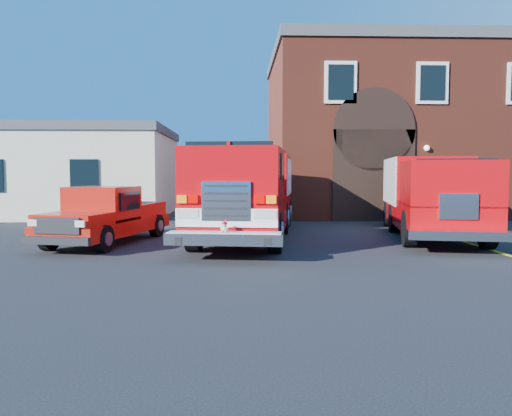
{
  "coord_description": "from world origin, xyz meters",
  "views": [
    {
      "loc": [
        -0.4,
        -12.64,
        2.1
      ],
      "look_at": [
        0.0,
        -1.2,
        1.3
      ],
      "focal_mm": 35.0,
      "sensor_mm": 36.0,
      "label": 1
    }
  ],
  "objects_px": {
    "fire_station": "(413,133)",
    "fire_engine": "(248,191)",
    "secondary_truck": "(430,193)",
    "pickup_truck": "(107,216)",
    "side_building": "(69,171)"
  },
  "relations": [
    {
      "from": "fire_engine",
      "to": "pickup_truck",
      "type": "distance_m",
      "value": 4.5
    },
    {
      "from": "fire_engine",
      "to": "pickup_truck",
      "type": "height_order",
      "value": "fire_engine"
    },
    {
      "from": "fire_engine",
      "to": "side_building",
      "type": "bearing_deg",
      "value": 133.63
    },
    {
      "from": "fire_station",
      "to": "pickup_truck",
      "type": "distance_m",
      "value": 18.0
    },
    {
      "from": "fire_engine",
      "to": "secondary_truck",
      "type": "height_order",
      "value": "fire_engine"
    },
    {
      "from": "pickup_truck",
      "to": "secondary_truck",
      "type": "xyz_separation_m",
      "value": [
        10.35,
        1.38,
        0.63
      ]
    },
    {
      "from": "fire_station",
      "to": "secondary_truck",
      "type": "xyz_separation_m",
      "value": [
        -2.98,
        -10.21,
        -2.82
      ]
    },
    {
      "from": "fire_station",
      "to": "pickup_truck",
      "type": "xyz_separation_m",
      "value": [
        -13.33,
        -11.59,
        -3.45
      ]
    },
    {
      "from": "pickup_truck",
      "to": "secondary_truck",
      "type": "height_order",
      "value": "secondary_truck"
    },
    {
      "from": "pickup_truck",
      "to": "secondary_truck",
      "type": "distance_m",
      "value": 10.46
    },
    {
      "from": "fire_station",
      "to": "side_building",
      "type": "bearing_deg",
      "value": -176.86
    },
    {
      "from": "fire_station",
      "to": "fire_engine",
      "type": "height_order",
      "value": "fire_station"
    },
    {
      "from": "fire_station",
      "to": "secondary_truck",
      "type": "bearing_deg",
      "value": -106.26
    },
    {
      "from": "fire_engine",
      "to": "pickup_truck",
      "type": "xyz_separation_m",
      "value": [
        -4.26,
        -1.24,
        -0.7
      ]
    },
    {
      "from": "side_building",
      "to": "fire_engine",
      "type": "relative_size",
      "value": 1.05
    }
  ]
}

